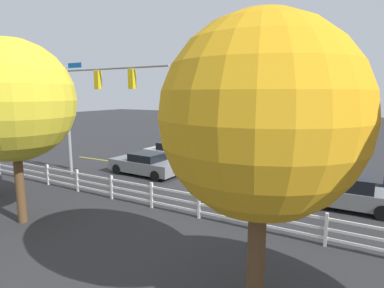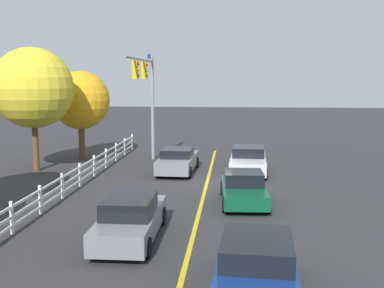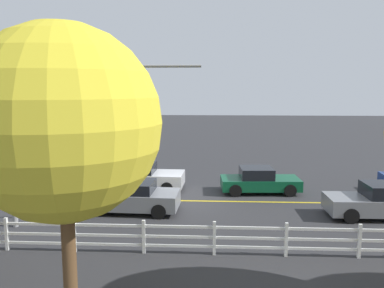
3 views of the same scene
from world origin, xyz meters
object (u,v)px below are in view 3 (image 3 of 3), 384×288
Objects in this scene: car_0 at (129,197)px; car_3 at (384,202)px; car_2 at (140,177)px; tree_3 at (63,124)px; car_4 at (259,181)px.

car_0 is 11.05m from car_3.
car_2 is 12.05m from car_3.
car_0 is 0.96× the size of car_2.
tree_3 is (-0.31, 8.13, 4.06)m from car_0.
tree_3 is (5.88, 11.71, 4.09)m from car_4.
tree_3 reaches higher than car_4.
tree_3 is at bearing 35.61° from car_3.
car_2 is at bearing -87.28° from tree_3.
car_2 reaches higher than car_4.
car_3 is at bearing -41.15° from car_4.
car_3 is (-11.04, 0.23, 0.03)m from car_0.
car_3 is at bearing -143.63° from tree_3.
car_0 is 1.09× the size of car_4.
car_0 is at bearing -87.84° from tree_3.
car_2 reaches higher than car_0.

